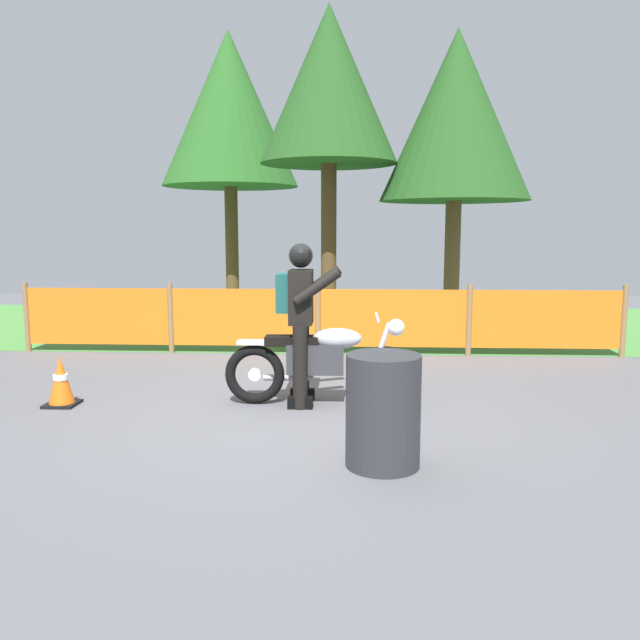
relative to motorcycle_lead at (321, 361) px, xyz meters
The scene contains 10 objects.
ground 0.66m from the motorcycle_lead, 113.41° to the right, with size 24.00×24.00×0.02m, color #5B5B60.
grass_verge 5.68m from the motorcycle_lead, 91.86° to the left, with size 24.00×5.86×0.01m, color #4C8C3D.
barrier_fence 2.74m from the motorcycle_lead, 93.85° to the left, with size 8.91×0.08×1.05m.
tree_leftmost 8.44m from the motorcycle_lead, 107.80° to the left, with size 2.89×2.89×5.96m.
tree_near_left 6.34m from the motorcycle_lead, 91.32° to the left, with size 2.45×2.45×5.72m.
tree_near_right 6.40m from the motorcycle_lead, 67.27° to the left, with size 2.65×2.65×5.29m.
motorcycle_lead is the anchor object (origin of this frame).
rider_lead 0.54m from the motorcycle_lead, behind, with size 0.67×0.54×1.69m.
traffic_cone 2.73m from the motorcycle_lead, behind, with size 0.32×0.32×0.53m.
spare_drum 1.82m from the motorcycle_lead, 71.89° to the right, with size 0.58×0.58×0.88m, color #2D2D33.
Camera 1 is at (0.50, -6.04, 1.81)m, focal length 35.38 mm.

